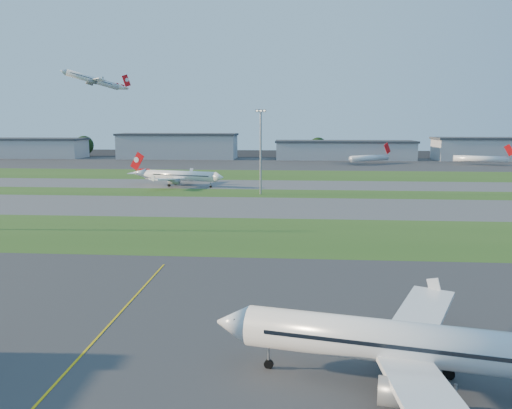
# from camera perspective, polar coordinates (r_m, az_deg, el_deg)

# --- Properties ---
(ground) EXTENTS (700.00, 700.00, 0.00)m
(ground) POSITION_cam_1_polar(r_m,az_deg,el_deg) (55.30, -23.92, -15.01)
(ground) COLOR black
(ground) RESTS_ON ground
(apron_near) EXTENTS (300.00, 70.00, 0.01)m
(apron_near) POSITION_cam_1_polar(r_m,az_deg,el_deg) (55.30, -23.92, -15.01)
(apron_near) COLOR #333335
(apron_near) RESTS_ON ground
(grass_strip_a) EXTENTS (300.00, 34.00, 0.01)m
(grass_strip_a) POSITION_cam_1_polar(r_m,az_deg,el_deg) (101.70, -10.06, -3.28)
(grass_strip_a) COLOR #2D541C
(grass_strip_a) RESTS_ON ground
(taxiway_a) EXTENTS (300.00, 32.00, 0.01)m
(taxiway_a) POSITION_cam_1_polar(r_m,az_deg,el_deg) (133.31, -6.57, -0.18)
(taxiway_a) COLOR #515154
(taxiway_a) RESTS_ON ground
(grass_strip_b) EXTENTS (300.00, 18.00, 0.01)m
(grass_strip_b) POSITION_cam_1_polar(r_m,az_deg,el_deg) (157.63, -4.87, 1.34)
(grass_strip_b) COLOR #2D541C
(grass_strip_b) RESTS_ON ground
(taxiway_b) EXTENTS (300.00, 26.00, 0.01)m
(taxiway_b) POSITION_cam_1_polar(r_m,az_deg,el_deg) (179.19, -3.75, 2.33)
(taxiway_b) COLOR #515154
(taxiway_b) RESTS_ON ground
(grass_strip_c) EXTENTS (300.00, 40.00, 0.01)m
(grass_strip_c) POSITION_cam_1_polar(r_m,az_deg,el_deg) (211.70, -2.50, 3.43)
(grass_strip_c) COLOR #2D541C
(grass_strip_c) RESTS_ON ground
(apron_far) EXTENTS (400.00, 80.00, 0.01)m
(apron_far) POSITION_cam_1_polar(r_m,az_deg,el_deg) (271.12, -1.00, 4.76)
(apron_far) COLOR #333335
(apron_far) RESTS_ON ground
(yellow_line) EXTENTS (0.25, 60.00, 0.02)m
(yellow_line) POSITION_cam_1_polar(r_m,az_deg,el_deg) (53.22, -18.99, -15.68)
(yellow_line) COLOR gold
(yellow_line) RESTS_ON ground
(airliner_parked) EXTENTS (34.72, 29.16, 10.95)m
(airliner_parked) POSITION_cam_1_polar(r_m,az_deg,el_deg) (44.88, 17.80, -15.10)
(airliner_parked) COLOR white
(airliner_parked) RESTS_ON ground
(airliner_taxiing) EXTENTS (32.50, 27.28, 10.36)m
(airliner_taxiing) POSITION_cam_1_polar(r_m,az_deg,el_deg) (174.77, -8.77, 3.25)
(airliner_taxiing) COLOR white
(airliner_taxiing) RESTS_ON ground
(airliner_departing) EXTENTS (29.03, 25.06, 10.33)m
(airliner_departing) POSITION_cam_1_polar(r_m,az_deg,el_deg) (280.86, -18.10, 13.36)
(airliner_departing) COLOR white
(mini_jet_near) EXTENTS (24.11, 18.29, 9.48)m
(mini_jet_near) POSITION_cam_1_polar(r_m,az_deg,el_deg) (270.83, 12.86, 5.21)
(mini_jet_near) COLOR white
(mini_jet_near) RESTS_ON ground
(mini_jet_far) EXTENTS (27.55, 11.64, 9.48)m
(mini_jet_far) POSITION_cam_1_polar(r_m,az_deg,el_deg) (282.74, 24.30, 4.79)
(mini_jet_far) COLOR white
(mini_jet_far) RESTS_ON ground
(light_mast_centre) EXTENTS (3.20, 0.70, 25.80)m
(light_mast_centre) POSITION_cam_1_polar(r_m,az_deg,el_deg) (152.56, 0.54, 6.69)
(light_mast_centre) COLOR gray
(light_mast_centre) RESTS_ON ground
(hangar_far_west) EXTENTS (91.80, 23.00, 12.20)m
(hangar_far_west) POSITION_cam_1_polar(r_m,az_deg,el_deg) (346.88, -26.14, 5.84)
(hangar_far_west) COLOR #A0A2A7
(hangar_far_west) RESTS_ON ground
(hangar_west) EXTENTS (71.40, 23.00, 15.20)m
(hangar_west) POSITION_cam_1_polar(r_m,az_deg,el_deg) (307.48, -8.91, 6.63)
(hangar_west) COLOR #A0A2A7
(hangar_west) RESTS_ON ground
(hangar_east) EXTENTS (81.60, 23.00, 11.20)m
(hangar_east) POSITION_cam_1_polar(r_m,az_deg,el_deg) (301.00, 10.08, 6.15)
(hangar_east) COLOR #A0A2A7
(hangar_east) RESTS_ON ground
(tree_west) EXTENTS (12.10, 12.10, 13.20)m
(tree_west) POSITION_cam_1_polar(r_m,az_deg,el_deg) (342.18, -19.05, 6.42)
(tree_west) COLOR black
(tree_west) RESTS_ON ground
(tree_mid_west) EXTENTS (9.90, 9.90, 10.80)m
(tree_mid_west) POSITION_cam_1_polar(r_m,az_deg,el_deg) (313.73, -3.97, 6.44)
(tree_mid_west) COLOR black
(tree_mid_west) RESTS_ON ground
(tree_mid_east) EXTENTS (11.55, 11.55, 12.60)m
(tree_mid_east) POSITION_cam_1_polar(r_m,az_deg,el_deg) (313.78, 7.09, 6.57)
(tree_mid_east) COLOR black
(tree_mid_east) RESTS_ON ground
(tree_east) EXTENTS (10.45, 10.45, 11.40)m
(tree_east) POSITION_cam_1_polar(r_m,az_deg,el_deg) (324.19, 20.54, 6.02)
(tree_east) COLOR black
(tree_east) RESTS_ON ground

